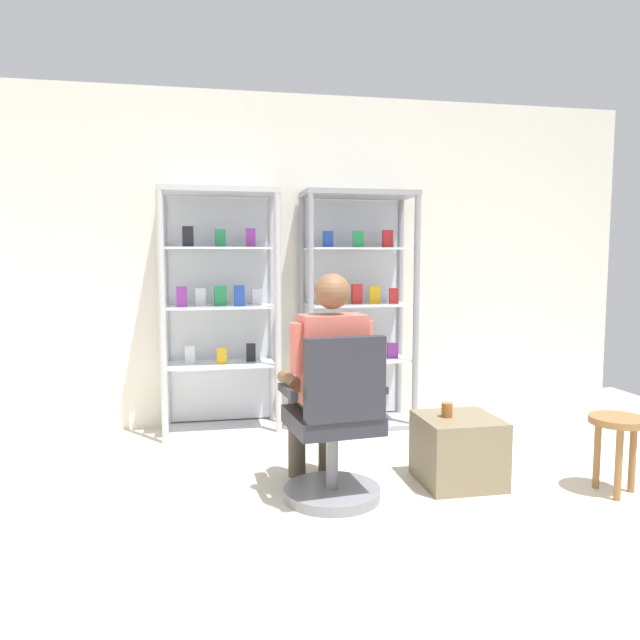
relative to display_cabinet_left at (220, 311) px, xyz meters
name	(u,v)px	position (x,y,z in m)	size (l,w,h in m)	color
ground_plane	(398,628)	(0.55, -2.76, -0.96)	(7.20, 7.20, 0.00)	beige
back_wall	(285,261)	(0.55, 0.24, 0.39)	(6.00, 0.10, 2.70)	silver
display_cabinet_left	(220,311)	(0.00, 0.00, 0.00)	(0.90, 0.45, 1.90)	#B7B7BC
display_cabinet_right	(356,309)	(1.10, 0.00, 0.00)	(0.90, 0.45, 1.90)	gray
office_chair	(335,434)	(0.58, -1.57, -0.57)	(0.59, 0.56, 0.96)	slate
seated_shopkeeper	(326,373)	(0.56, -1.40, -0.25)	(0.52, 0.59, 1.29)	#3F382D
storage_crate	(458,450)	(1.38, -1.43, -0.76)	(0.47, 0.46, 0.41)	#72664C
tea_glass	(447,410)	(1.31, -1.42, -0.51)	(0.07, 0.07, 0.09)	brown
wooden_stool	(617,433)	(2.21, -1.76, -0.60)	(0.32, 0.32, 0.46)	olive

